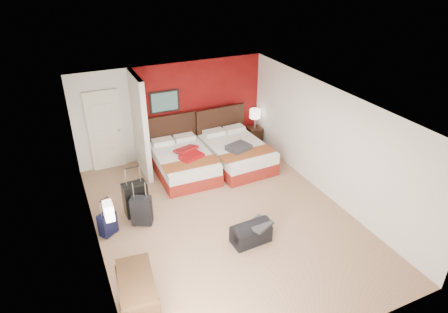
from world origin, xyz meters
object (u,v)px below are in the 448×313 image
bed_right (237,154)px  duffel_bag (251,234)px  nightstand (254,136)px  desk (139,299)px  bed_left (184,164)px  suitcase_navy (108,225)px  red_suitcase_open (189,153)px  suitcase_black (136,200)px  table_lamp (255,119)px  suitcase_charcoal (142,212)px

bed_right → duffel_bag: bearing=-114.0°
nightstand → desk: 6.41m
bed_right → desk: bearing=-135.6°
bed_right → nightstand: 1.31m
bed_left → suitcase_navy: bed_left is taller
bed_left → red_suitcase_open: size_ratio=2.52×
bed_right → suitcase_navy: size_ratio=4.16×
bed_right → suitcase_black: 3.08m
red_suitcase_open → suitcase_black: suitcase_black is taller
nightstand → table_lamp: 0.53m
bed_right → red_suitcase_open: 1.34m
bed_left → bed_right: 1.40m
nightstand → suitcase_navy: (-4.53, -2.38, -0.02)m
red_suitcase_open → suitcase_black: bearing=-163.1°
nightstand → desk: (-4.45, -4.61, 0.16)m
bed_right → duffel_bag: size_ratio=2.63×
bed_right → desk: size_ratio=1.95×
table_lamp → suitcase_navy: bearing=-152.3°
bed_right → table_lamp: table_lamp is taller
red_suitcase_open → bed_left: bearing=117.2°
nightstand → desk: bearing=-134.9°
nightstand → suitcase_black: suitcase_black is taller
nightstand → table_lamp: bearing=0.0°
red_suitcase_open → suitcase_black: size_ratio=1.03×
suitcase_charcoal → desk: desk is taller
suitcase_charcoal → desk: size_ratio=0.60×
suitcase_navy → duffel_bag: suitcase_navy is taller
bed_left → table_lamp: bearing=18.6°
duffel_bag → suitcase_navy: bearing=148.1°
red_suitcase_open → duffel_bag: size_ratio=1.01×
suitcase_charcoal → table_lamp: bearing=56.4°
bed_left → bed_right: bearing=-3.4°
red_suitcase_open → nightstand: size_ratio=1.47×
suitcase_black → bed_right: bearing=17.6°
bed_right → red_suitcase_open: red_suitcase_open is taller
suitcase_navy → suitcase_black: bearing=-1.3°
suitcase_charcoal → suitcase_navy: suitcase_charcoal is taller
red_suitcase_open → suitcase_navy: bearing=-163.8°
red_suitcase_open → desk: (-2.16, -3.75, -0.20)m
suitcase_black → duffel_bag: bearing=-47.9°
suitcase_navy → desk: size_ratio=0.47×
suitcase_navy → desk: desk is taller
table_lamp → desk: size_ratio=0.55×
nightstand → table_lamp: table_lamp is taller
desk → bed_right: bearing=53.5°
duffel_bag → suitcase_black: bearing=132.2°
suitcase_navy → duffel_bag: bearing=-62.4°
bed_right → suitcase_navy: bed_right is taller
nightstand → suitcase_black: 4.33m
bed_right → table_lamp: size_ratio=3.55×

